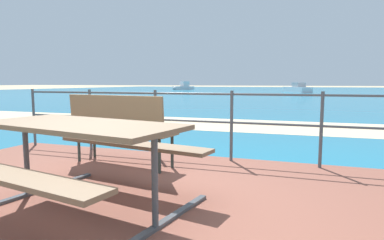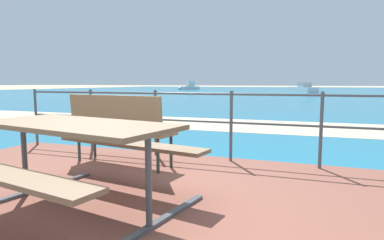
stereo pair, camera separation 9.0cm
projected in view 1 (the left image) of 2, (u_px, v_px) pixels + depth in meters
name	position (u px, v px, depth m)	size (l,w,h in m)	color
ground_plane	(92.00, 230.00, 2.62)	(240.00, 240.00, 0.00)	tan
patio_paving	(92.00, 226.00, 2.62)	(6.40, 5.20, 0.06)	brown
sea_water	(293.00, 92.00, 40.15)	(90.00, 90.00, 0.01)	teal
beach_strip	(244.00, 125.00, 8.97)	(54.00, 2.69, 0.01)	beige
picnic_table	(81.00, 142.00, 2.80)	(2.03, 1.86, 0.77)	#7A6047
park_bench	(119.00, 124.00, 4.34)	(1.55, 0.63, 0.95)	#8C704C
railing_fence	(192.00, 116.00, 4.82)	(5.94, 0.04, 0.99)	#4C5156
boat_near	(183.00, 87.00, 53.83)	(3.01, 3.81, 1.35)	silver
boat_mid	(297.00, 89.00, 38.33)	(3.41, 5.05, 1.15)	silver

